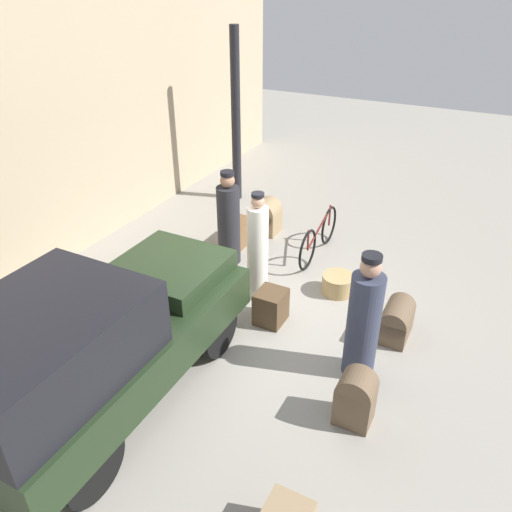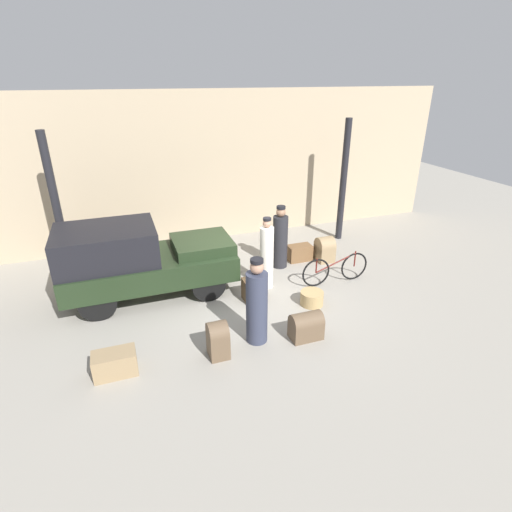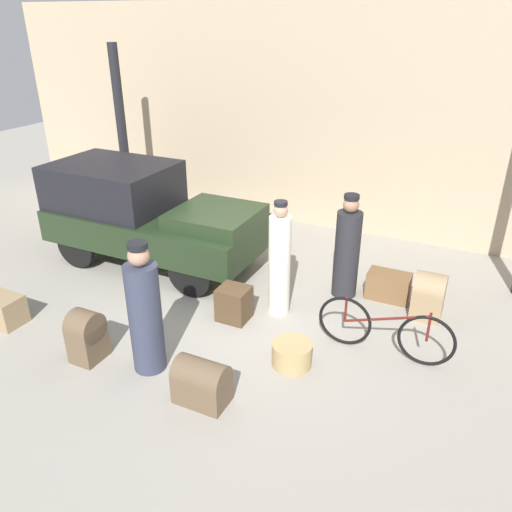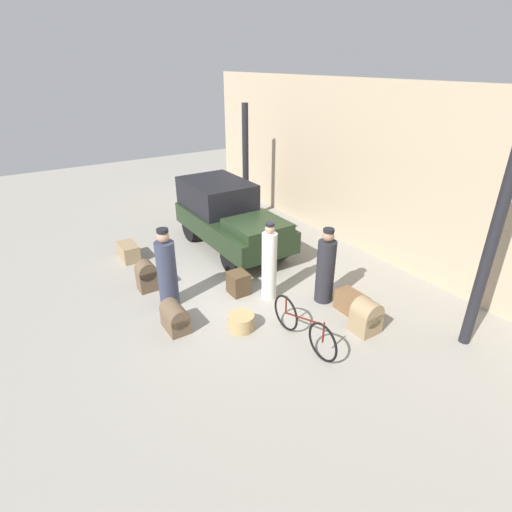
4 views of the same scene
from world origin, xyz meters
The scene contains 16 objects.
ground_plane centered at (0.00, 0.00, 0.00)m, with size 30.00×30.00×0.00m, color gray.
station_building_facade centered at (0.00, 4.08, 2.25)m, with size 16.00×0.15×4.50m.
canopy_pillar_left centered at (-4.13, 2.60, 1.86)m, with size 0.20×0.20×3.72m.
canopy_pillar_right centered at (3.91, 2.60, 1.86)m, with size 0.20×0.20×3.72m.
truck centered at (-2.44, 0.96, 0.97)m, with size 3.93×1.76×1.79m.
bicycle centered at (2.24, -0.06, 0.38)m, with size 1.84×0.04×0.80m.
wicker_basket centered at (1.21, -0.81, 0.16)m, with size 0.53×0.53×0.32m.
porter_with_bicycle centered at (1.29, 1.31, 0.79)m, with size 0.40×0.40×1.74m.
conductor_in_dark_uniform centered at (0.52, 0.34, 0.84)m, with size 0.33×0.33×1.82m.
porter_carrying_trunk centered at (-0.45, -1.66, 0.82)m, with size 0.42×0.42×1.79m.
suitcase_black_upright centered at (-3.14, -1.75, 0.22)m, with size 0.75×0.43×0.44m.
trunk_barrel_dark centered at (-1.30, -1.87, 0.38)m, with size 0.37×0.43×0.73m.
trunk_large_brown centered at (2.63, 1.22, 0.35)m, with size 0.45×0.51×0.72m.
suitcase_tan_flat centered at (0.00, -0.16, 0.26)m, with size 0.46×0.42×0.53m.
trunk_umber_medium centered at (1.98, 1.48, 0.22)m, with size 0.68×0.39×0.45m.
suitcase_small_leather centered at (0.51, -1.92, 0.28)m, with size 0.64×0.41×0.57m.
Camera 2 is at (-2.68, -7.87, 4.87)m, focal length 28.00 mm.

